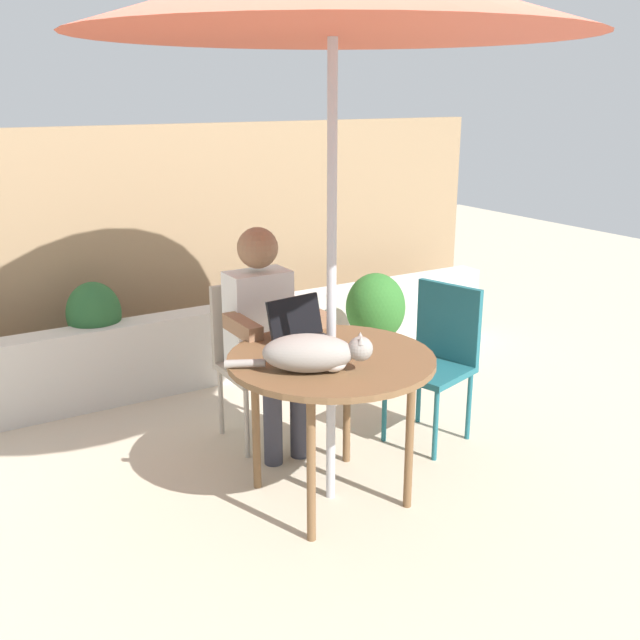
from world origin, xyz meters
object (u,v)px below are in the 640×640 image
object	(u,v)px
patio_table	(331,370)
laptop	(301,330)
chair_occupied	(253,349)
potted_plant_by_chair	(96,335)
chair_empty	(438,351)
person_seated	(265,327)
potted_plant_near_fence	(375,322)
cat	(314,353)

from	to	relation	value
patio_table	laptop	size ratio (longest dim) A/B	2.95
chair_occupied	potted_plant_by_chair	distance (m)	1.18
chair_empty	potted_plant_by_chair	xyz separation A→B (m)	(-1.49, 1.56, -0.09)
person_seated	potted_plant_near_fence	xyz separation A→B (m)	(1.10, 0.51, -0.29)
laptop	potted_plant_near_fence	xyz separation A→B (m)	(1.12, 0.95, -0.40)
laptop	potted_plant_by_chair	distance (m)	1.74
potted_plant_by_chair	person_seated	bearing A→B (deg)	-61.71
cat	potted_plant_near_fence	xyz separation A→B (m)	(1.26, 1.31, -0.42)
potted_plant_near_fence	chair_empty	bearing A→B (deg)	-103.77
chair_occupied	person_seated	world-z (taller)	person_seated
chair_empty	person_seated	bearing A→B (deg)	154.87
cat	potted_plant_by_chair	xyz separation A→B (m)	(-0.46, 1.95, -0.39)
chair_empty	potted_plant_near_fence	size ratio (longest dim) A/B	1.19
laptop	cat	bearing A→B (deg)	-111.79
patio_table	potted_plant_by_chair	xyz separation A→B (m)	(-0.62, 1.83, -0.24)
patio_table	chair_empty	bearing A→B (deg)	17.03
laptop	potted_plant_near_fence	distance (m)	1.52
cat	potted_plant_near_fence	size ratio (longest dim) A/B	0.76
patio_table	laptop	bearing A→B (deg)	94.97
potted_plant_near_fence	laptop	bearing A→B (deg)	-139.75
chair_occupied	patio_table	bearing A→B (deg)	-90.00
chair_occupied	cat	world-z (taller)	cat
patio_table	potted_plant_by_chair	distance (m)	1.95
laptop	potted_plant_near_fence	size ratio (longest dim) A/B	0.45
patio_table	chair_empty	world-z (taller)	chair_empty
person_seated	chair_empty	bearing A→B (deg)	-25.13
patio_table	person_seated	distance (m)	0.68
patio_table	person_seated	xyz separation A→B (m)	(-0.00, 0.68, 0.02)
patio_table	person_seated	world-z (taller)	person_seated
patio_table	cat	world-z (taller)	cat
chair_occupied	cat	xyz separation A→B (m)	(-0.16, -0.95, 0.30)
chair_empty	potted_plant_near_fence	distance (m)	0.95
cat	patio_table	bearing A→B (deg)	36.06
potted_plant_near_fence	potted_plant_by_chair	bearing A→B (deg)	159.52
chair_occupied	potted_plant_by_chair	xyz separation A→B (m)	(-0.62, 0.99, -0.09)
chair_empty	potted_plant_by_chair	size ratio (longest dim) A/B	1.15
chair_empty	potted_plant_by_chair	world-z (taller)	chair_empty
potted_plant_by_chair	patio_table	bearing A→B (deg)	-71.26
laptop	potted_plant_by_chair	xyz separation A→B (m)	(-0.60, 1.59, -0.37)
chair_empty	laptop	bearing A→B (deg)	-178.25
laptop	person_seated	bearing A→B (deg)	87.26
chair_occupied	potted_plant_by_chair	size ratio (longest dim) A/B	1.15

